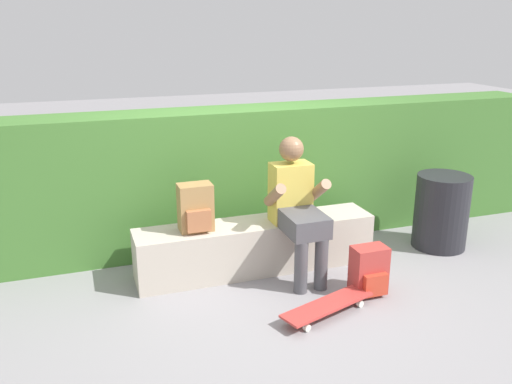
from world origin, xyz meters
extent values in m
plane|color=gray|center=(0.00, 0.00, 0.00)|extent=(24.00, 24.00, 0.00)
cube|color=#BAAFA0|center=(0.00, 0.35, 0.22)|extent=(2.12, 0.41, 0.45)
cube|color=gold|center=(0.29, 0.29, 0.71)|extent=(0.34, 0.22, 0.52)
sphere|color=#8C6647|center=(0.29, 0.29, 1.09)|extent=(0.21, 0.21, 0.21)
cube|color=#4C4C51|center=(0.29, -0.02, 0.53)|extent=(0.32, 0.40, 0.17)
cylinder|color=#4C4C51|center=(0.20, -0.17, 0.22)|extent=(0.11, 0.11, 0.45)
cylinder|color=#4C4C51|center=(0.38, -0.17, 0.22)|extent=(0.11, 0.11, 0.45)
cylinder|color=#8C6647|center=(0.09, 0.15, 0.75)|extent=(0.09, 0.33, 0.27)
cylinder|color=#8C6647|center=(0.49, 0.15, 0.75)|extent=(0.09, 0.33, 0.27)
cube|color=#BC3833|center=(0.26, -0.56, 0.08)|extent=(0.82, 0.44, 0.02)
cylinder|color=silver|center=(0.50, -0.40, 0.03)|extent=(0.06, 0.05, 0.05)
cylinder|color=silver|center=(0.54, -0.55, 0.03)|extent=(0.06, 0.05, 0.05)
cylinder|color=silver|center=(-0.03, -0.58, 0.03)|extent=(0.06, 0.05, 0.05)
cylinder|color=silver|center=(0.01, -0.72, 0.03)|extent=(0.06, 0.05, 0.05)
cube|color=#A37A47|center=(-0.53, 0.35, 0.65)|extent=(0.28, 0.18, 0.40)
cube|color=#AB6740|center=(-0.53, 0.24, 0.57)|extent=(0.20, 0.05, 0.18)
cube|color=#B23833|center=(0.72, -0.36, 0.20)|extent=(0.28, 0.18, 0.40)
cube|color=red|center=(0.72, -0.47, 0.12)|extent=(0.20, 0.05, 0.18)
cube|color=#40722E|center=(0.42, 1.06, 0.67)|extent=(5.84, 0.51, 1.33)
cylinder|color=#232328|center=(1.86, 0.25, 0.36)|extent=(0.51, 0.51, 0.72)
camera|label=1|loc=(-1.44, -3.82, 2.13)|focal=38.03mm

